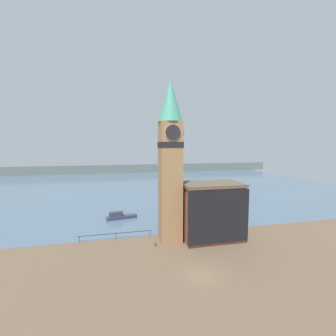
# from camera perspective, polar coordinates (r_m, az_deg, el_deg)

# --- Properties ---
(ground_plane) EXTENTS (160.00, 160.00, 0.00)m
(ground_plane) POSITION_cam_1_polar(r_m,az_deg,el_deg) (31.26, 8.49, -25.35)
(ground_plane) COLOR brown
(water) EXTENTS (160.00, 120.00, 0.00)m
(water) POSITION_cam_1_polar(r_m,az_deg,el_deg) (100.53, -7.15, -3.69)
(water) COLOR slate
(water) RESTS_ON ground_plane
(far_shoreline) EXTENTS (180.00, 3.00, 5.00)m
(far_shoreline) POSITION_cam_1_polar(r_m,az_deg,el_deg) (139.75, -8.86, -0.10)
(far_shoreline) COLOR slate
(far_shoreline) RESTS_ON water
(pier_railing) EXTENTS (12.49, 0.08, 1.09)m
(pier_railing) POSITION_cam_1_polar(r_m,az_deg,el_deg) (41.32, -13.10, -15.98)
(pier_railing) COLOR #232328
(pier_railing) RESTS_ON ground_plane
(clock_tower) EXTENTS (3.99, 3.99, 26.52)m
(clock_tower) POSITION_cam_1_polar(r_m,az_deg,el_deg) (36.83, 0.58, 2.56)
(clock_tower) COLOR #9E754C
(clock_tower) RESTS_ON ground_plane
(pier_building) EXTENTS (10.36, 6.70, 9.79)m
(pier_building) POSITION_cam_1_polar(r_m,az_deg,el_deg) (40.13, 10.86, -10.63)
(pier_building) COLOR brown
(pier_building) RESTS_ON ground_plane
(boat_near) EXTENTS (6.79, 2.79, 1.68)m
(boat_near) POSITION_cam_1_polar(r_m,az_deg,el_deg) (51.92, -12.12, -11.87)
(boat_near) COLOR #333856
(boat_near) RESTS_ON water
(mooring_bollard_near) EXTENTS (0.36, 0.36, 0.72)m
(mooring_bollard_near) POSITION_cam_1_polar(r_m,az_deg,el_deg) (38.16, -3.25, -18.67)
(mooring_bollard_near) COLOR brown
(mooring_bollard_near) RESTS_ON ground_plane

